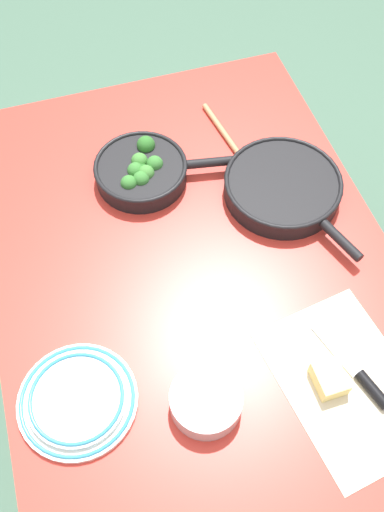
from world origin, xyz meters
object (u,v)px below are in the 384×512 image
wooden_spoon (241,157)px  cheese_block (329,379)px  dinner_plate_stack (77,400)px  grater_knife (361,376)px  prep_bowl_steel (206,401)px  skillet_broccoli (142,170)px  skillet_eggs (283,187)px

wooden_spoon → cheese_block: (0.64, -0.04, 0.01)m
cheese_block → dinner_plate_stack: (-0.11, -0.50, -0.01)m
wooden_spoon → cheese_block: cheese_block is taller
wooden_spoon → dinner_plate_stack: (0.52, -0.54, 0.00)m
cheese_block → dinner_plate_stack: size_ratio=0.30×
grater_knife → dinner_plate_stack: dinner_plate_stack is taller
grater_knife → cheese_block: (-0.01, -0.07, 0.01)m
cheese_block → prep_bowl_steel: 0.26m
skillet_broccoli → dinner_plate_stack: bearing=-107.2°
skillet_eggs → cheese_block: size_ratio=5.53×
skillet_broccoli → skillet_eggs: bearing=-15.4°
wooden_spoon → dinner_plate_stack: 0.75m
wooden_spoon → cheese_block: size_ratio=4.68×
skillet_broccoli → cheese_block: bearing=-60.5°
wooden_spoon → grater_knife: grater_knife is taller
skillet_eggs → grater_knife: skillet_eggs is taller
skillet_eggs → grater_knife: 0.51m
skillet_broccoli → wooden_spoon: 0.27m
dinner_plate_stack → prep_bowl_steel: bearing=71.2°
skillet_broccoli → grater_knife: 0.72m
skillet_eggs → cheese_block: bearing=-29.6°
cheese_block → skillet_broccoli: bearing=-160.7°
grater_knife → cheese_block: size_ratio=2.95×
skillet_broccoli → wooden_spoon: skillet_broccoli is taller
skillet_broccoli → grater_knife: (0.66, 0.30, -0.02)m
wooden_spoon → prep_bowl_steel: bearing=-34.4°
grater_knife → cheese_block: bearing=64.8°
skillet_eggs → prep_bowl_steel: 0.58m
grater_knife → prep_bowl_steel: (-0.04, -0.33, 0.02)m
grater_knife → dinner_plate_stack: (-0.13, -0.57, 0.00)m
skillet_broccoli → grater_knife: size_ratio=1.64×
grater_knife → skillet_eggs: bearing=-19.0°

